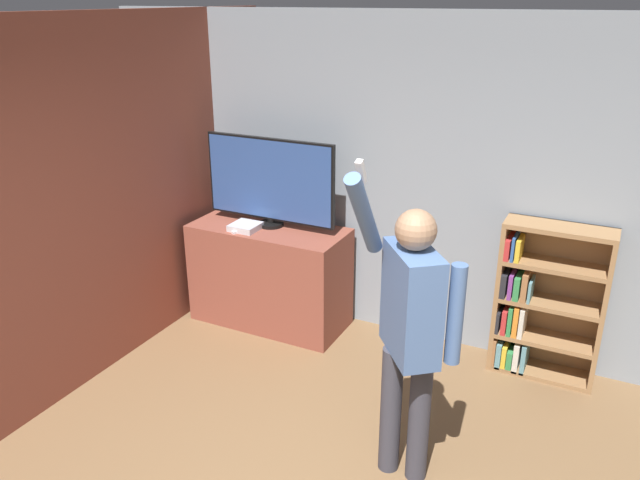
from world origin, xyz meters
TOP-DOWN VIEW (x-y plane):
  - wall_back at (0.01, 2.99)m, footprint 6.59×0.09m
  - wall_side_brick at (-2.32, 1.48)m, footprint 0.06×4.56m
  - tv_ledge at (-1.52, 2.59)m, footprint 1.37×0.61m
  - television at (-1.52, 2.64)m, footprint 1.21×0.22m
  - game_console at (-1.67, 2.46)m, footprint 0.23×0.23m
  - remote_loose at (-1.68, 2.38)m, footprint 0.10×0.14m
  - bookshelf at (0.75, 2.81)m, footprint 0.79×0.28m
  - person at (0.22, 1.26)m, footprint 0.59×0.57m

SIDE VIEW (x-z plane):
  - tv_ledge at x=-1.52m, z-range 0.00..0.91m
  - bookshelf at x=0.75m, z-range -0.04..1.20m
  - remote_loose at x=-1.68m, z-range 0.91..0.93m
  - game_console at x=-1.67m, z-range 0.91..0.97m
  - person at x=0.22m, z-range 0.05..2.07m
  - television at x=-1.52m, z-range 0.93..1.70m
  - wall_side_brick at x=-2.32m, z-range 0.00..2.70m
  - wall_back at x=0.01m, z-range 0.00..2.70m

